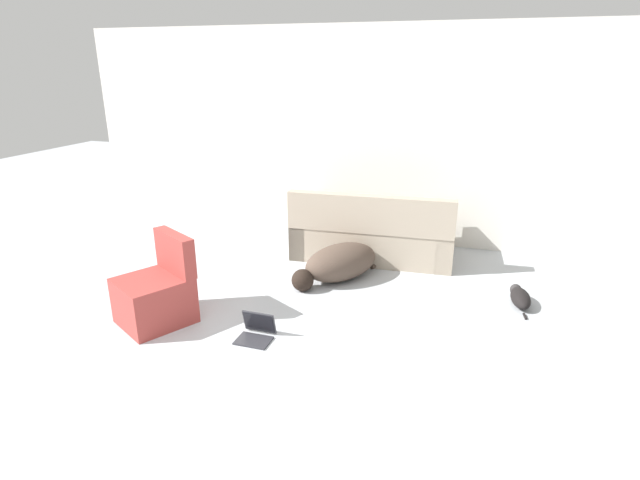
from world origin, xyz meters
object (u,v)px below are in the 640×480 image
couch (373,236)px  side_chair (157,293)px  laptop_open (257,330)px  dog (339,263)px  cat (520,297)px

couch → side_chair: size_ratio=2.43×
laptop_open → side_chair: size_ratio=0.37×
couch → dog: (-0.21, -0.81, -0.08)m
couch → laptop_open: couch is taller
couch → cat: bearing=150.2°
side_chair → laptop_open: bearing=29.1°
couch → cat: couch is taller
laptop_open → couch: bearing=76.3°
laptop_open → side_chair: (-1.00, 0.01, 0.21)m
couch → dog: couch is taller
couch → side_chair: (-1.57, -2.24, 0.00)m
dog → cat: 1.91m
dog → laptop_open: (-0.36, -1.43, -0.12)m
side_chair → couch: bearing=84.3°
couch → cat: size_ratio=3.21×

